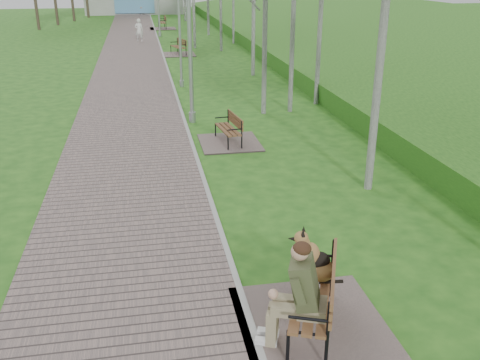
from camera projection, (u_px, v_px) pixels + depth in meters
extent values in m
plane|color=#225418|center=(214.00, 212.00, 10.91)|extent=(120.00, 120.00, 0.00)
cube|color=#665653|center=(132.00, 55.00, 30.23)|extent=(3.50, 67.00, 0.04)
cube|color=#999993|center=(163.00, 54.00, 30.53)|extent=(0.10, 67.00, 0.05)
cube|color=#4C9429|center=(371.00, 52.00, 31.18)|extent=(14.00, 70.00, 1.60)
cube|color=#5189B5|center=(134.00, 0.00, 54.28)|extent=(4.00, 0.20, 2.60)
cube|color=#665653|center=(313.00, 326.00, 7.40)|extent=(2.03, 2.25, 0.04)
cube|color=brown|center=(311.00, 297.00, 7.21)|extent=(1.09, 1.76, 0.05)
cube|color=brown|center=(333.00, 280.00, 7.05)|extent=(0.66, 1.59, 0.37)
cube|color=#665653|center=(230.00, 143.00, 15.12)|extent=(1.66, 1.84, 0.04)
cube|color=brown|center=(228.00, 129.00, 14.97)|extent=(0.59, 1.42, 0.04)
cube|color=brown|center=(235.00, 120.00, 14.94)|extent=(0.21, 1.38, 0.30)
cube|color=#665653|center=(179.00, 54.00, 30.29)|extent=(1.76, 1.96, 0.04)
cube|color=brown|center=(178.00, 47.00, 30.13)|extent=(0.82, 1.53, 0.04)
cube|color=brown|center=(182.00, 42.00, 30.12)|extent=(0.44, 1.43, 0.32)
cube|color=#665653|center=(163.00, 29.00, 42.83)|extent=(2.03, 2.26, 0.04)
cube|color=brown|center=(162.00, 22.00, 42.64)|extent=(0.56, 1.71, 0.05)
cube|color=brown|center=(165.00, 18.00, 42.58)|extent=(0.10, 1.69, 0.37)
cylinder|color=#9B9DA3|center=(192.00, 117.00, 17.12)|extent=(0.22, 0.22, 0.33)
cylinder|color=#9B9DA3|center=(190.00, 33.00, 16.15)|extent=(0.13, 0.13, 5.57)
cylinder|color=#9B9DA3|center=(182.00, 84.00, 22.18)|extent=(0.18, 0.18, 0.27)
cylinder|color=#9B9DA3|center=(180.00, 31.00, 21.39)|extent=(0.11, 0.11, 4.52)
cylinder|color=#9B9DA3|center=(160.00, 34.00, 38.04)|extent=(0.22, 0.22, 0.33)
cylinder|color=#9B9DA3|center=(153.00, 12.00, 57.47)|extent=(0.17, 0.17, 0.26)
imported|color=silver|center=(139.00, 30.00, 35.12)|extent=(0.60, 0.45, 1.50)
imported|color=slate|center=(141.00, 7.00, 54.80)|extent=(0.89, 0.76, 1.63)
cylinder|color=silver|center=(386.00, 1.00, 10.57)|extent=(0.17, 0.17, 8.04)
cylinder|color=silver|center=(265.00, 15.00, 17.02)|extent=(0.16, 0.16, 6.43)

